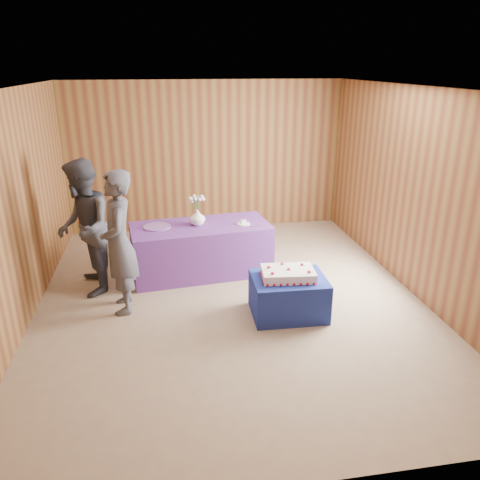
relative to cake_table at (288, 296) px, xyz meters
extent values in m
plane|color=gray|center=(-0.66, 0.49, -0.25)|extent=(6.00, 6.00, 0.00)
cube|color=brown|center=(-0.66, 3.49, 1.10)|extent=(5.00, 0.04, 2.70)
cube|color=brown|center=(-0.66, -2.51, 1.10)|extent=(5.00, 0.04, 2.70)
cube|color=brown|center=(-3.16, 0.49, 1.10)|extent=(0.04, 6.00, 2.70)
cube|color=brown|center=(1.84, 0.49, 1.10)|extent=(0.04, 6.00, 2.70)
cube|color=white|center=(-0.66, 0.49, 2.45)|extent=(5.00, 6.00, 0.04)
cube|color=navy|center=(0.00, 0.00, 0.00)|extent=(0.92, 0.72, 0.50)
cube|color=#5D2F83|center=(-0.96, 1.43, 0.12)|extent=(2.09, 1.12, 0.75)
cube|color=white|center=(-0.02, 0.00, 0.31)|extent=(0.67, 0.48, 0.12)
sphere|color=#B70E2A|center=(-0.35, -0.18, 0.27)|extent=(0.03, 0.03, 0.03)
sphere|color=#B70E2A|center=(0.28, -0.24, 0.27)|extent=(0.03, 0.03, 0.03)
sphere|color=#B70E2A|center=(-0.31, 0.24, 0.27)|extent=(0.03, 0.03, 0.03)
sphere|color=#B70E2A|center=(0.32, 0.18, 0.27)|extent=(0.03, 0.03, 0.03)
sphere|color=#B70E2A|center=(-0.22, -0.09, 0.39)|extent=(0.04, 0.04, 0.04)
cone|color=#166117|center=(-0.19, -0.09, 0.37)|extent=(0.02, 0.03, 0.03)
sphere|color=#B70E2A|center=(0.16, 0.07, 0.39)|extent=(0.04, 0.04, 0.04)
cone|color=#166117|center=(0.19, 0.07, 0.37)|extent=(0.02, 0.03, 0.03)
sphere|color=#B70E2A|center=(-0.02, 0.00, 0.39)|extent=(0.04, 0.04, 0.04)
cone|color=#166117|center=(0.01, 0.00, 0.37)|extent=(0.02, 0.03, 0.03)
imported|color=white|center=(-1.00, 1.45, 0.62)|extent=(0.25, 0.25, 0.24)
cylinder|color=#2E5E25|center=(-0.96, 1.45, 0.81)|extent=(0.01, 0.01, 0.16)
sphere|color=#C4ABDE|center=(-0.90, 1.45, 0.89)|extent=(0.05, 0.05, 0.05)
cylinder|color=#2E5E25|center=(-0.96, 1.48, 0.81)|extent=(0.01, 0.01, 0.16)
sphere|color=white|center=(-0.92, 1.51, 0.89)|extent=(0.05, 0.05, 0.05)
cylinder|color=#2E5E25|center=(-0.98, 1.49, 0.81)|extent=(0.01, 0.01, 0.16)
sphere|color=#C4ABDE|center=(-0.97, 1.54, 0.89)|extent=(0.05, 0.05, 0.05)
cylinder|color=#2E5E25|center=(-1.01, 1.49, 0.81)|extent=(0.01, 0.01, 0.16)
sphere|color=white|center=(-1.02, 1.54, 0.89)|extent=(0.05, 0.05, 0.05)
cylinder|color=#2E5E25|center=(-1.03, 1.48, 0.81)|extent=(0.01, 0.01, 0.16)
sphere|color=#C4ABDE|center=(-1.07, 1.51, 0.89)|extent=(0.05, 0.05, 0.05)
cylinder|color=#2E5E25|center=(-1.03, 1.45, 0.81)|extent=(0.01, 0.01, 0.16)
sphere|color=white|center=(-1.09, 1.45, 0.89)|extent=(0.05, 0.05, 0.05)
cylinder|color=#2E5E25|center=(-1.03, 1.43, 0.81)|extent=(0.01, 0.01, 0.16)
sphere|color=#C4ABDE|center=(-1.07, 1.40, 0.89)|extent=(0.05, 0.05, 0.05)
cylinder|color=#2E5E25|center=(-1.01, 1.42, 0.81)|extent=(0.01, 0.01, 0.16)
sphere|color=white|center=(-1.02, 1.37, 0.89)|extent=(0.05, 0.05, 0.05)
cylinder|color=#2E5E25|center=(-0.98, 1.42, 0.81)|extent=(0.01, 0.01, 0.16)
sphere|color=#C4ABDE|center=(-0.97, 1.37, 0.89)|extent=(0.05, 0.05, 0.05)
cylinder|color=#2E5E25|center=(-0.96, 1.43, 0.81)|extent=(0.01, 0.01, 0.16)
sphere|color=white|center=(-0.92, 1.40, 0.89)|extent=(0.05, 0.05, 0.05)
cylinder|color=#7D54A8|center=(-1.58, 1.44, 0.51)|extent=(0.42, 0.42, 0.02)
cylinder|color=silver|center=(-0.33, 1.37, 0.51)|extent=(0.22, 0.22, 0.01)
cube|color=white|center=(-0.33, 1.37, 0.54)|extent=(0.07, 0.06, 0.06)
sphere|color=#B70E2A|center=(-0.33, 1.36, 0.58)|extent=(0.02, 0.02, 0.02)
cube|color=silver|center=(-0.22, 1.24, 0.50)|extent=(0.26, 0.07, 0.00)
imported|color=#3D3E48|center=(-2.03, 0.48, 0.65)|extent=(0.49, 0.69, 1.81)
imported|color=#353740|center=(-2.52, 1.07, 0.67)|extent=(0.82, 0.99, 1.83)
camera|label=1|loc=(-1.45, -5.02, 2.72)|focal=35.00mm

